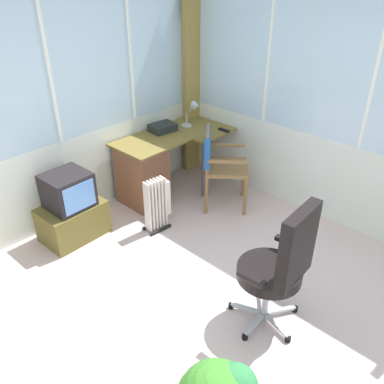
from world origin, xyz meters
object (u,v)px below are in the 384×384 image
object	(u,v)px
desk_lamp	(194,110)
tv_remote	(224,130)
wooden_armchair	(216,158)
space_heater	(158,204)
office_chair	(281,263)
tv_on_stand	(71,210)
paper_tray	(163,128)
desk	(146,171)

from	to	relation	value
desk_lamp	tv_remote	xyz separation A→B (m)	(0.12, -0.39, -0.19)
wooden_armchair	space_heater	xyz separation A→B (m)	(-0.80, 0.12, -0.30)
desk_lamp	office_chair	distance (m)	2.59
desk_lamp	tv_on_stand	size ratio (longest dim) A/B	0.43
paper_tray	desk	bearing A→B (deg)	-162.11
desk_lamp	paper_tray	size ratio (longest dim) A/B	1.06
desk	tv_remote	distance (m)	1.07
desk	tv_remote	xyz separation A→B (m)	(0.93, -0.40, 0.35)
wooden_armchair	office_chair	world-z (taller)	office_chair
paper_tray	desk_lamp	bearing A→B (deg)	-20.66
desk	paper_tray	bearing A→B (deg)	17.89
paper_tray	space_heater	distance (m)	1.09
tv_remote	wooden_armchair	size ratio (longest dim) A/B	0.16
wooden_armchair	paper_tray	bearing A→B (deg)	96.41
office_chair	space_heater	distance (m)	1.71
paper_tray	wooden_armchair	distance (m)	0.81
wooden_armchair	desk_lamp	bearing A→B (deg)	64.20
desk	paper_tray	distance (m)	0.58
desk_lamp	wooden_armchair	bearing A→B (deg)	-115.80
desk_lamp	space_heater	world-z (taller)	desk_lamp
desk_lamp	space_heater	bearing A→B (deg)	-155.07
tv_on_stand	desk_lamp	bearing A→B (deg)	-0.69
tv_remote	paper_tray	bearing A→B (deg)	134.56
desk	space_heater	bearing A→B (deg)	-119.36
paper_tray	wooden_armchair	size ratio (longest dim) A/B	0.32
space_heater	tv_on_stand	bearing A→B (deg)	143.02
tv_remote	space_heater	bearing A→B (deg)	-173.36
tv_remote	tv_on_stand	world-z (taller)	tv_remote
desk_lamp	tv_on_stand	xyz separation A→B (m)	(-1.82, 0.02, -0.62)
desk_lamp	office_chair	xyz separation A→B (m)	(-1.38, -2.18, -0.32)
tv_on_stand	space_heater	size ratio (longest dim) A/B	1.23
paper_tray	tv_on_stand	size ratio (longest dim) A/B	0.41
tv_remote	wooden_armchair	distance (m)	0.51
desk_lamp	tv_on_stand	world-z (taller)	desk_lamp
office_chair	tv_on_stand	distance (m)	2.26
paper_tray	office_chair	distance (m)	2.53
tv_remote	tv_on_stand	bearing A→B (deg)	168.84
desk_lamp	paper_tray	distance (m)	0.45
office_chair	space_heater	size ratio (longest dim) A/B	1.87
paper_tray	tv_remote	bearing A→B (deg)	-46.26
tv_on_stand	tv_remote	bearing A→B (deg)	-11.98
tv_on_stand	space_heater	distance (m)	0.89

